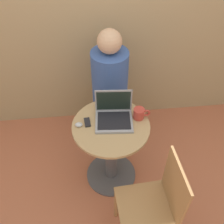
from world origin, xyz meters
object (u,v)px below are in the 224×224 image
laptop (114,115)px  person_seated (110,94)px  cell_phone (87,122)px  chair_empty (155,205)px

laptop → person_seated: person_seated is taller
cell_phone → person_seated: bearing=67.2°
chair_empty → laptop: bearing=109.6°
cell_phone → person_seated: size_ratio=0.08×
chair_empty → person_seated: person_seated is taller
cell_phone → chair_empty: size_ratio=0.11×
chair_empty → person_seated: size_ratio=0.72×
person_seated → chair_empty: bearing=-79.8°
cell_phone → chair_empty: bearing=-54.2°
person_seated → laptop: bearing=-91.8°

